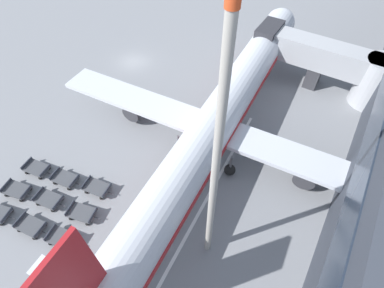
{
  "coord_description": "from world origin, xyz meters",
  "views": [
    {
      "loc": [
        25.99,
        -27.01,
        25.03
      ],
      "look_at": [
        16.23,
        -10.82,
        2.67
      ],
      "focal_mm": 28.0,
      "sensor_mm": 36.0,
      "label": 1
    }
  ],
  "objects_px": {
    "baggage_dolly_row_mid_b_col_c": "(97,188)",
    "baggage_dolly_row_mid_a_col_a": "(17,190)",
    "baggage_dolly_row_mid_a_col_b": "(49,200)",
    "airplane": "(220,117)",
    "baggage_dolly_row_near_col_b": "(31,226)",
    "baggage_dolly_row_mid_b_col_a": "(37,168)",
    "baggage_dolly_row_mid_b_col_b": "(65,179)",
    "baggage_dolly_row_mid_a_col_c": "(82,213)",
    "baggage_dolly_row_near_col_c": "(63,238)",
    "apron_light_mast": "(221,120)"
  },
  "relations": [
    {
      "from": "baggage_dolly_row_mid_b_col_a",
      "to": "baggage_dolly_row_mid_b_col_b",
      "type": "xyz_separation_m",
      "value": [
        3.37,
        0.6,
        0.0
      ]
    },
    {
      "from": "baggage_dolly_row_near_col_c",
      "to": "baggage_dolly_row_mid_a_col_c",
      "type": "xyz_separation_m",
      "value": [
        -0.28,
        2.59,
        0.0
      ]
    },
    {
      "from": "airplane",
      "to": "apron_light_mast",
      "type": "height_order",
      "value": "apron_light_mast"
    },
    {
      "from": "baggage_dolly_row_mid_a_col_b",
      "to": "baggage_dolly_row_mid_b_col_b",
      "type": "xyz_separation_m",
      "value": [
        -0.44,
        2.43,
        0.0
      ]
    },
    {
      "from": "baggage_dolly_row_mid_b_col_a",
      "to": "baggage_dolly_row_mid_a_col_b",
      "type": "bearing_deg",
      "value": -25.63
    },
    {
      "from": "baggage_dolly_row_mid_b_col_a",
      "to": "apron_light_mast",
      "type": "bearing_deg",
      "value": 6.18
    },
    {
      "from": "baggage_dolly_row_mid_a_col_b",
      "to": "apron_light_mast",
      "type": "distance_m",
      "value": 21.25
    },
    {
      "from": "baggage_dolly_row_mid_b_col_b",
      "to": "baggage_dolly_row_mid_b_col_a",
      "type": "bearing_deg",
      "value": -169.98
    },
    {
      "from": "baggage_dolly_row_mid_b_col_b",
      "to": "apron_light_mast",
      "type": "bearing_deg",
      "value": 5.32
    },
    {
      "from": "baggage_dolly_row_near_col_b",
      "to": "baggage_dolly_row_near_col_c",
      "type": "relative_size",
      "value": 0.99
    },
    {
      "from": "airplane",
      "to": "apron_light_mast",
      "type": "distance_m",
      "value": 16.94
    },
    {
      "from": "baggage_dolly_row_mid_b_col_c",
      "to": "baggage_dolly_row_mid_a_col_a",
      "type": "bearing_deg",
      "value": -146.89
    },
    {
      "from": "baggage_dolly_row_mid_a_col_a",
      "to": "baggage_dolly_row_mid_b_col_b",
      "type": "distance_m",
      "value": 4.42
    },
    {
      "from": "baggage_dolly_row_mid_a_col_b",
      "to": "baggage_dolly_row_mid_b_col_b",
      "type": "height_order",
      "value": "same"
    },
    {
      "from": "baggage_dolly_row_mid_a_col_a",
      "to": "apron_light_mast",
      "type": "relative_size",
      "value": 0.12
    },
    {
      "from": "baggage_dolly_row_near_col_c",
      "to": "baggage_dolly_row_mid_b_col_a",
      "type": "bearing_deg",
      "value": 153.52
    },
    {
      "from": "airplane",
      "to": "baggage_dolly_row_mid_a_col_c",
      "type": "distance_m",
      "value": 15.96
    },
    {
      "from": "baggage_dolly_row_near_col_b",
      "to": "baggage_dolly_row_mid_a_col_b",
      "type": "bearing_deg",
      "value": 104.61
    },
    {
      "from": "baggage_dolly_row_mid_a_col_b",
      "to": "baggage_dolly_row_mid_b_col_b",
      "type": "distance_m",
      "value": 2.47
    },
    {
      "from": "baggage_dolly_row_mid_b_col_a",
      "to": "baggage_dolly_row_near_col_c",
      "type": "bearing_deg",
      "value": -26.48
    },
    {
      "from": "airplane",
      "to": "baggage_dolly_row_near_col_b",
      "type": "relative_size",
      "value": 14.3
    },
    {
      "from": "baggage_dolly_row_mid_a_col_a",
      "to": "apron_light_mast",
      "type": "height_order",
      "value": "apron_light_mast"
    },
    {
      "from": "airplane",
      "to": "baggage_dolly_row_mid_a_col_a",
      "type": "relative_size",
      "value": 14.2
    },
    {
      "from": "baggage_dolly_row_mid_b_col_b",
      "to": "airplane",
      "type": "bearing_deg",
      "value": 50.84
    },
    {
      "from": "baggage_dolly_row_mid_a_col_c",
      "to": "baggage_dolly_row_mid_b_col_a",
      "type": "bearing_deg",
      "value": 170.44
    },
    {
      "from": "baggage_dolly_row_mid_b_col_c",
      "to": "baggage_dolly_row_mid_b_col_a",
      "type": "bearing_deg",
      "value": -167.97
    },
    {
      "from": "baggage_dolly_row_near_col_b",
      "to": "baggage_dolly_row_mid_b_col_c",
      "type": "relative_size",
      "value": 1.0
    },
    {
      "from": "airplane",
      "to": "baggage_dolly_row_mid_b_col_a",
      "type": "xyz_separation_m",
      "value": [
        -13.6,
        -13.15,
        -3.06
      ]
    },
    {
      "from": "baggage_dolly_row_near_col_b",
      "to": "baggage_dolly_row_mid_a_col_c",
      "type": "height_order",
      "value": "same"
    },
    {
      "from": "baggage_dolly_row_mid_b_col_b",
      "to": "baggage_dolly_row_mid_a_col_c",
      "type": "bearing_deg",
      "value": -24.49
    },
    {
      "from": "baggage_dolly_row_near_col_b",
      "to": "baggage_dolly_row_near_col_c",
      "type": "distance_m",
      "value": 3.27
    },
    {
      "from": "baggage_dolly_row_mid_a_col_b",
      "to": "airplane",
      "type": "bearing_deg",
      "value": 56.85
    },
    {
      "from": "baggage_dolly_row_near_col_c",
      "to": "baggage_dolly_row_mid_b_col_a",
      "type": "xyz_separation_m",
      "value": [
        -7.71,
        3.84,
        0.0
      ]
    },
    {
      "from": "airplane",
      "to": "baggage_dolly_row_mid_a_col_a",
      "type": "bearing_deg",
      "value": -129.75
    },
    {
      "from": "baggage_dolly_row_near_col_c",
      "to": "baggage_dolly_row_mid_b_col_b",
      "type": "height_order",
      "value": "same"
    },
    {
      "from": "airplane",
      "to": "baggage_dolly_row_mid_b_col_c",
      "type": "bearing_deg",
      "value": -120.29
    },
    {
      "from": "baggage_dolly_row_near_col_c",
      "to": "baggage_dolly_row_mid_b_col_a",
      "type": "distance_m",
      "value": 8.61
    },
    {
      "from": "baggage_dolly_row_mid_a_col_a",
      "to": "baggage_dolly_row_mid_b_col_c",
      "type": "distance_m",
      "value": 7.57
    },
    {
      "from": "baggage_dolly_row_mid_b_col_a",
      "to": "baggage_dolly_row_mid_b_col_b",
      "type": "distance_m",
      "value": 3.43
    },
    {
      "from": "baggage_dolly_row_mid_a_col_c",
      "to": "baggage_dolly_row_near_col_c",
      "type": "bearing_deg",
      "value": -83.87
    },
    {
      "from": "baggage_dolly_row_near_col_b",
      "to": "baggage_dolly_row_mid_b_col_c",
      "type": "bearing_deg",
      "value": 69.06
    },
    {
      "from": "baggage_dolly_row_mid_a_col_a",
      "to": "baggage_dolly_row_mid_b_col_b",
      "type": "relative_size",
      "value": 1.01
    },
    {
      "from": "baggage_dolly_row_near_col_c",
      "to": "baggage_dolly_row_mid_b_col_b",
      "type": "distance_m",
      "value": 6.2
    },
    {
      "from": "baggage_dolly_row_mid_b_col_a",
      "to": "baggage_dolly_row_mid_b_col_c",
      "type": "relative_size",
      "value": 1.0
    },
    {
      "from": "baggage_dolly_row_near_col_b",
      "to": "apron_light_mast",
      "type": "distance_m",
      "value": 21.43
    },
    {
      "from": "baggage_dolly_row_near_col_b",
      "to": "baggage_dolly_row_mid_b_col_b",
      "type": "bearing_deg",
      "value": 102.56
    },
    {
      "from": "baggage_dolly_row_near_col_b",
      "to": "baggage_dolly_row_mid_b_col_a",
      "type": "relative_size",
      "value": 1.0
    },
    {
      "from": "baggage_dolly_row_mid_a_col_c",
      "to": "apron_light_mast",
      "type": "bearing_deg",
      "value": 16.35
    },
    {
      "from": "baggage_dolly_row_mid_a_col_c",
      "to": "baggage_dolly_row_mid_b_col_b",
      "type": "height_order",
      "value": "same"
    },
    {
      "from": "baggage_dolly_row_near_col_c",
      "to": "baggage_dolly_row_mid_a_col_a",
      "type": "distance_m",
      "value": 7.38
    }
  ]
}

